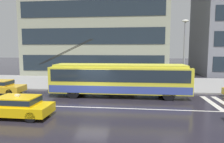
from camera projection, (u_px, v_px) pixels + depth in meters
ground_plane at (92, 103)px, 15.45m from camera, size 160.00×160.00×0.00m
sidewalk_slab at (108, 83)px, 24.37m from camera, size 80.00×10.00×0.14m
crosswalk_stripe_edge_near at (212, 103)px, 15.44m from camera, size 0.44×4.40×0.01m
crosswalk_stripe_inner_a at (224, 103)px, 15.34m from camera, size 0.44×4.40×0.01m
lane_centre_line at (88, 107)px, 14.26m from camera, size 72.00×0.14×0.01m
trolleybus at (120, 79)px, 17.48m from camera, size 12.96×2.70×5.00m
taxi_oncoming_near at (16, 105)px, 12.18m from camera, size 4.35×1.89×1.39m
bus_shelter at (121, 70)px, 20.66m from camera, size 4.27×1.62×2.45m
pedestrian_at_shelter at (111, 71)px, 20.91m from camera, size 1.53×1.53×2.05m
pedestrian_approaching_curb at (109, 74)px, 19.63m from camera, size 1.11×1.11×1.95m
pedestrian_walking_past at (93, 77)px, 21.73m from camera, size 0.49×0.49×1.72m
pedestrian_waiting_by_pole at (132, 72)px, 20.75m from camera, size 1.22×1.22×1.96m
street_lamp at (184, 49)px, 18.70m from camera, size 0.60×0.32×6.64m
office_tower_corner_left at (100, 17)px, 35.94m from camera, size 22.23×16.17×19.68m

